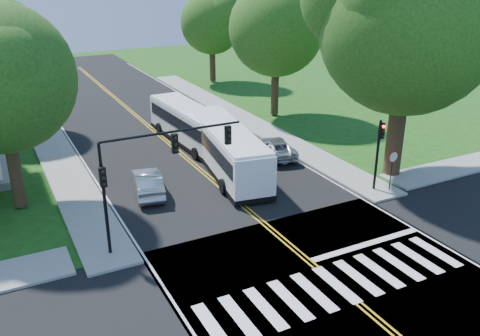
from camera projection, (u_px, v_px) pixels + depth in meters
ground at (329, 279)px, 22.69m from camera, size 140.00×140.00×0.00m
road at (182, 155)px, 37.53m from camera, size 14.00×96.00×0.01m
cross_road at (329, 279)px, 22.69m from camera, size 60.00×12.00×0.01m
center_line at (164, 139)px, 40.83m from camera, size 0.36×70.00×0.01m
edge_line_w at (78, 153)px, 37.93m from camera, size 0.12×70.00×0.01m
edge_line_e at (239, 128)px, 43.73m from camera, size 0.12×70.00×0.01m
crosswalk at (336, 284)px, 22.27m from camera, size 12.60×3.00×0.01m
stop_bar at (367, 244)px, 25.50m from camera, size 6.60×0.40×0.01m
sidewalk_nw at (51, 143)px, 39.74m from camera, size 2.60×40.00×0.15m
sidewalk_ne at (239, 116)px, 46.82m from camera, size 2.60×40.00×0.15m
tree_ne_big at (408, 27)px, 30.40m from camera, size 10.80×10.80×14.91m
tree_east_mid at (276, 29)px, 44.46m from camera, size 8.40×8.40×11.93m
tree_east_far at (212, 23)px, 58.45m from camera, size 7.20×7.20×10.34m
signal_nw at (152, 163)px, 23.87m from camera, size 7.15×0.46×5.66m
signal_ne at (379, 146)px, 30.39m from camera, size 0.30×0.46×4.40m
stop_sign at (393, 161)px, 30.70m from camera, size 0.76×0.08×2.53m
bus_lead at (226, 148)px, 34.09m from camera, size 4.38×12.08×3.06m
bus_follow at (191, 125)px, 39.33m from camera, size 3.09×11.29×2.89m
hatchback at (148, 183)px, 30.84m from camera, size 2.41×4.73×1.49m
suv at (275, 147)px, 36.99m from camera, size 3.33×5.30×1.36m
dark_sedan at (235, 133)px, 40.43m from camera, size 3.18×4.64×1.25m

